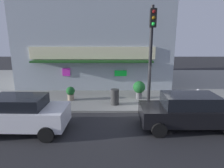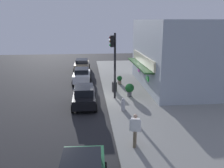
{
  "view_description": "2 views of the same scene",
  "coord_description": "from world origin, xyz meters",
  "px_view_note": "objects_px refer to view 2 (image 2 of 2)",
  "views": [
    {
      "loc": [
        -2.12,
        -10.06,
        4.12
      ],
      "look_at": [
        -2.1,
        1.04,
        1.38
      ],
      "focal_mm": 31.4,
      "sensor_mm": 36.0,
      "label": 1
    },
    {
      "loc": [
        20.17,
        -1.42,
        6.71
      ],
      "look_at": [
        -0.57,
        0.65,
        1.23
      ],
      "focal_mm": 39.19,
      "sensor_mm": 36.0,
      "label": 2
    }
  ],
  "objects_px": {
    "traffic_light": "(114,58)",
    "parked_car_black": "(84,96)",
    "parked_car_white": "(82,75)",
    "pedestrian": "(135,128)",
    "potted_plant_by_window": "(130,89)",
    "potted_plant_by_doorway": "(120,79)",
    "trash_can": "(114,87)",
    "fire_hydrant": "(123,104)",
    "parked_car_tan": "(82,65)"
  },
  "relations": [
    {
      "from": "potted_plant_by_window",
      "to": "parked_car_white",
      "type": "relative_size",
      "value": 0.28
    },
    {
      "from": "parked_car_black",
      "to": "parked_car_white",
      "type": "bearing_deg",
      "value": -177.47
    },
    {
      "from": "potted_plant_by_doorway",
      "to": "parked_car_white",
      "type": "distance_m",
      "value": 4.22
    },
    {
      "from": "parked_car_white",
      "to": "parked_car_black",
      "type": "relative_size",
      "value": 0.95
    },
    {
      "from": "pedestrian",
      "to": "parked_car_white",
      "type": "height_order",
      "value": "pedestrian"
    },
    {
      "from": "pedestrian",
      "to": "parked_car_tan",
      "type": "bearing_deg",
      "value": -171.34
    },
    {
      "from": "trash_can",
      "to": "parked_car_white",
      "type": "bearing_deg",
      "value": -143.12
    },
    {
      "from": "fire_hydrant",
      "to": "potted_plant_by_doorway",
      "type": "height_order",
      "value": "fire_hydrant"
    },
    {
      "from": "pedestrian",
      "to": "potted_plant_by_window",
      "type": "bearing_deg",
      "value": 172.16
    },
    {
      "from": "parked_car_black",
      "to": "parked_car_tan",
      "type": "distance_m",
      "value": 14.06
    },
    {
      "from": "potted_plant_by_window",
      "to": "parked_car_white",
      "type": "bearing_deg",
      "value": -143.28
    },
    {
      "from": "pedestrian",
      "to": "potted_plant_by_window",
      "type": "relative_size",
      "value": 1.58
    },
    {
      "from": "traffic_light",
      "to": "potted_plant_by_window",
      "type": "xyz_separation_m",
      "value": [
        -0.37,
        1.45,
        -2.85
      ]
    },
    {
      "from": "traffic_light",
      "to": "potted_plant_by_doorway",
      "type": "relative_size",
      "value": 6.35
    },
    {
      "from": "fire_hydrant",
      "to": "potted_plant_by_doorway",
      "type": "xyz_separation_m",
      "value": [
        -7.77,
        0.74,
        0.04
      ]
    },
    {
      "from": "potted_plant_by_window",
      "to": "parked_car_tan",
      "type": "relative_size",
      "value": 0.26
    },
    {
      "from": "traffic_light",
      "to": "trash_can",
      "type": "bearing_deg",
      "value": 171.77
    },
    {
      "from": "traffic_light",
      "to": "pedestrian",
      "type": "height_order",
      "value": "traffic_light"
    },
    {
      "from": "potted_plant_by_window",
      "to": "potted_plant_by_doorway",
      "type": "bearing_deg",
      "value": -175.76
    },
    {
      "from": "potted_plant_by_window",
      "to": "parked_car_tan",
      "type": "xyz_separation_m",
      "value": [
        -12.34,
        -4.43,
        0.0
      ]
    },
    {
      "from": "fire_hydrant",
      "to": "parked_car_tan",
      "type": "height_order",
      "value": "parked_car_tan"
    },
    {
      "from": "trash_can",
      "to": "pedestrian",
      "type": "distance_m",
      "value": 10.4
    },
    {
      "from": "pedestrian",
      "to": "potted_plant_by_window",
      "type": "xyz_separation_m",
      "value": [
        -8.79,
        1.21,
        -0.32
      ]
    },
    {
      "from": "pedestrian",
      "to": "parked_car_black",
      "type": "relative_size",
      "value": 0.42
    },
    {
      "from": "parked_car_white",
      "to": "pedestrian",
      "type": "bearing_deg",
      "value": 12.01
    },
    {
      "from": "traffic_light",
      "to": "potted_plant_by_window",
      "type": "bearing_deg",
      "value": 104.39
    },
    {
      "from": "parked_car_white",
      "to": "parked_car_tan",
      "type": "distance_m",
      "value": 6.56
    },
    {
      "from": "fire_hydrant",
      "to": "trash_can",
      "type": "bearing_deg",
      "value": -178.83
    },
    {
      "from": "potted_plant_by_doorway",
      "to": "parked_car_black",
      "type": "relative_size",
      "value": 0.2
    },
    {
      "from": "pedestrian",
      "to": "parked_car_white",
      "type": "relative_size",
      "value": 0.44
    },
    {
      "from": "potted_plant_by_doorway",
      "to": "parked_car_white",
      "type": "xyz_separation_m",
      "value": [
        -1.38,
        -3.98,
        0.22
      ]
    },
    {
      "from": "fire_hydrant",
      "to": "pedestrian",
      "type": "xyz_separation_m",
      "value": [
        5.42,
        -0.14,
        0.57
      ]
    },
    {
      "from": "parked_car_white",
      "to": "trash_can",
      "type": "bearing_deg",
      "value": 36.88
    },
    {
      "from": "fire_hydrant",
      "to": "parked_car_tan",
      "type": "relative_size",
      "value": 0.21
    },
    {
      "from": "potted_plant_by_window",
      "to": "parked_car_white",
      "type": "distance_m",
      "value": 7.21
    },
    {
      "from": "traffic_light",
      "to": "fire_hydrant",
      "type": "bearing_deg",
      "value": 7.31
    },
    {
      "from": "pedestrian",
      "to": "parked_car_black",
      "type": "distance_m",
      "value": 7.61
    },
    {
      "from": "fire_hydrant",
      "to": "parked_car_white",
      "type": "height_order",
      "value": "parked_car_white"
    },
    {
      "from": "trash_can",
      "to": "parked_car_black",
      "type": "xyz_separation_m",
      "value": [
        3.3,
        -2.81,
        0.23
      ]
    },
    {
      "from": "fire_hydrant",
      "to": "parked_car_tan",
      "type": "bearing_deg",
      "value": -167.92
    },
    {
      "from": "potted_plant_by_window",
      "to": "parked_car_tan",
      "type": "distance_m",
      "value": 13.11
    },
    {
      "from": "traffic_light",
      "to": "parked_car_tan",
      "type": "height_order",
      "value": "traffic_light"
    },
    {
      "from": "traffic_light",
      "to": "parked_car_black",
      "type": "height_order",
      "value": "traffic_light"
    },
    {
      "from": "potted_plant_by_window",
      "to": "parked_car_white",
      "type": "height_order",
      "value": "parked_car_white"
    },
    {
      "from": "traffic_light",
      "to": "trash_can",
      "type": "distance_m",
      "value": 3.66
    },
    {
      "from": "potted_plant_by_doorway",
      "to": "parked_car_tan",
      "type": "xyz_separation_m",
      "value": [
        -7.95,
        -4.1,
        0.21
      ]
    },
    {
      "from": "fire_hydrant",
      "to": "parked_car_white",
      "type": "relative_size",
      "value": 0.23
    },
    {
      "from": "potted_plant_by_doorway",
      "to": "parked_car_white",
      "type": "relative_size",
      "value": 0.21
    },
    {
      "from": "fire_hydrant",
      "to": "potted_plant_by_window",
      "type": "xyz_separation_m",
      "value": [
        -3.37,
        1.07,
        0.25
      ]
    },
    {
      "from": "traffic_light",
      "to": "potted_plant_by_doorway",
      "type": "distance_m",
      "value": 5.77
    }
  ]
}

